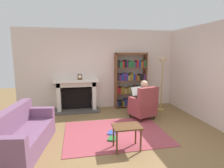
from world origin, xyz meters
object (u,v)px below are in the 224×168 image
at_px(sofa_floral, 23,135).
at_px(side_table, 127,130).
at_px(mantel_clock, 80,77).
at_px(bookshelf, 131,81).
at_px(seated_reader, 141,97).
at_px(floor_lamp, 163,66).
at_px(armchair_reading, 144,105).
at_px(fireplace, 77,94).

height_order(sofa_floral, side_table, sofa_floral).
xyz_separation_m(mantel_clock, bookshelf, (1.76, 0.14, -0.20)).
distance_m(seated_reader, side_table, 1.91).
bearing_deg(floor_lamp, bookshelf, 147.65).
height_order(mantel_clock, armchair_reading, mantel_clock).
xyz_separation_m(sofa_floral, side_table, (2.03, -0.37, 0.09)).
height_order(bookshelf, armchair_reading, bookshelf).
bearing_deg(sofa_floral, side_table, -91.71).
bearing_deg(floor_lamp, mantel_clock, 170.72).
bearing_deg(side_table, floor_lamp, 50.69).
relative_size(bookshelf, floor_lamp, 1.09).
distance_m(armchair_reading, floor_lamp, 1.53).
bearing_deg(bookshelf, mantel_clock, -175.60).
bearing_deg(fireplace, bookshelf, 1.04).
xyz_separation_m(armchair_reading, sofa_floral, (-2.98, -1.17, -0.10)).
height_order(fireplace, floor_lamp, floor_lamp).
bearing_deg(fireplace, mantel_clock, -40.71).
bearing_deg(fireplace, seated_reader, -30.73).
relative_size(side_table, floor_lamp, 0.32).
height_order(seated_reader, sofa_floral, seated_reader).
height_order(armchair_reading, sofa_floral, armchair_reading).
bearing_deg(armchair_reading, seated_reader, -90.00).
distance_m(mantel_clock, side_table, 2.88).
distance_m(fireplace, seated_reader, 2.17).
distance_m(armchair_reading, seated_reader, 0.23).
relative_size(armchair_reading, sofa_floral, 0.54).
relative_size(seated_reader, side_table, 2.04).
bearing_deg(seated_reader, mantel_clock, -48.77).
height_order(bookshelf, seated_reader, bookshelf).
xyz_separation_m(mantel_clock, armchair_reading, (1.78, -1.12, -0.72)).
bearing_deg(mantel_clock, sofa_floral, -117.61).
distance_m(seated_reader, sofa_floral, 3.22).
relative_size(bookshelf, seated_reader, 1.68).
bearing_deg(mantel_clock, seated_reader, -29.97).
xyz_separation_m(fireplace, seated_reader, (1.86, -1.11, 0.06)).
height_order(fireplace, bookshelf, bookshelf).
xyz_separation_m(fireplace, floor_lamp, (2.77, -0.54, 0.92)).
bearing_deg(mantel_clock, bookshelf, 4.40).
relative_size(armchair_reading, seated_reader, 0.85).
bearing_deg(side_table, fireplace, 108.89).
distance_m(bookshelf, side_table, 3.00).
bearing_deg(bookshelf, armchair_reading, -88.91).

